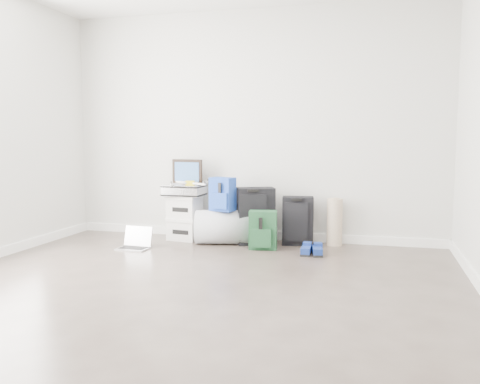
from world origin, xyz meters
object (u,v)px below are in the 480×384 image
(duffel_bag, at_px, (223,227))
(carry_on, at_px, (298,221))
(boxes_stack, at_px, (185,218))
(large_suitcase, at_px, (255,216))
(laptop, at_px, (135,243))
(briefcase, at_px, (184,190))

(duffel_bag, xyz_separation_m, carry_on, (0.83, 0.18, 0.08))
(boxes_stack, xyz_separation_m, duffel_bag, (0.51, -0.11, -0.07))
(large_suitcase, relative_size, carry_on, 1.18)
(carry_on, bearing_deg, laptop, -167.29)
(briefcase, relative_size, laptop, 1.31)
(duffel_bag, distance_m, laptop, 1.00)
(boxes_stack, relative_size, large_suitcase, 0.82)
(briefcase, bearing_deg, duffel_bag, -10.84)
(duffel_bag, height_order, carry_on, carry_on)
(boxes_stack, height_order, laptop, boxes_stack)
(briefcase, height_order, duffel_bag, briefcase)
(duffel_bag, bearing_deg, boxes_stack, 155.94)
(duffel_bag, height_order, laptop, duffel_bag)
(boxes_stack, bearing_deg, laptop, -112.33)
(large_suitcase, height_order, carry_on, large_suitcase)
(large_suitcase, height_order, laptop, large_suitcase)
(briefcase, distance_m, laptop, 0.88)
(large_suitcase, bearing_deg, briefcase, 156.45)
(laptop, bearing_deg, duffel_bag, 32.97)
(boxes_stack, bearing_deg, duffel_bag, -4.29)
(duffel_bag, xyz_separation_m, large_suitcase, (0.36, 0.09, 0.13))
(laptop, bearing_deg, large_suitcase, 29.02)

